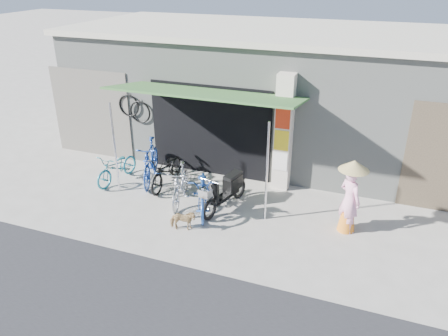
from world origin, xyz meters
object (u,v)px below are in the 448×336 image
at_px(bike_blue, 151,162).
at_px(bike_navy, 203,191).
at_px(nun, 350,197).
at_px(bike_teal, 117,167).
at_px(bike_black, 167,170).
at_px(moped, 226,191).
at_px(street_dog, 183,220).
at_px(bike_silver, 181,185).

distance_m(bike_blue, bike_navy, 2.10).
height_order(bike_navy, nun, nun).
relative_size(bike_teal, bike_black, 0.92).
relative_size(bike_navy, moped, 1.09).
bearing_deg(bike_navy, street_dog, -116.94).
distance_m(bike_blue, moped, 2.45).
bearing_deg(moped, nun, 14.21).
bearing_deg(nun, moped, 40.22).
xyz_separation_m(bike_blue, street_dog, (1.82, -1.88, -0.33)).
xyz_separation_m(bike_silver, street_dog, (0.55, -1.08, -0.25)).
xyz_separation_m(bike_blue, nun, (5.18, -0.61, 0.27)).
height_order(bike_silver, bike_navy, bike_silver).
relative_size(bike_navy, street_dog, 3.25).
relative_size(bike_black, nun, 1.01).
distance_m(bike_silver, nun, 3.94).
height_order(bike_teal, bike_silver, bike_silver).
bearing_deg(bike_blue, bike_navy, -43.99).
height_order(street_dog, nun, nun).
xyz_separation_m(street_dog, moped, (0.55, 1.26, 0.21)).
height_order(bike_teal, bike_navy, bike_navy).
xyz_separation_m(bike_teal, nun, (6.02, -0.29, 0.43)).
bearing_deg(bike_black, nun, -7.71).
bearing_deg(moped, bike_teal, -171.12).
bearing_deg(nun, bike_teal, 37.38).
distance_m(bike_navy, moped, 0.54).
bearing_deg(bike_teal, bike_silver, -6.49).
relative_size(bike_black, moped, 0.98).
distance_m(bike_teal, bike_silver, 2.16).
bearing_deg(street_dog, bike_silver, 11.16).
xyz_separation_m(bike_silver, nun, (3.92, 0.19, 0.34)).
bearing_deg(bike_teal, bike_navy, -5.32).
relative_size(bike_blue, bike_navy, 1.01).
height_order(bike_black, nun, nun).
bearing_deg(nun, bike_black, 33.71).
distance_m(bike_blue, bike_black, 0.55).
height_order(bike_blue, nun, nun).
xyz_separation_m(bike_teal, bike_black, (1.37, 0.23, 0.04)).
bearing_deg(bike_black, moped, -17.30).
height_order(bike_black, moped, moped).
xyz_separation_m(bike_teal, street_dog, (2.66, -1.56, -0.17)).
bearing_deg(bike_blue, moped, -33.53).
relative_size(bike_silver, nun, 0.99).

